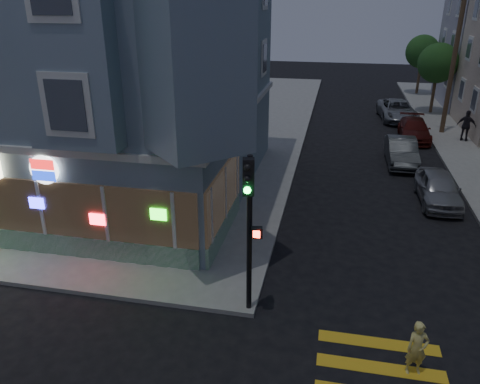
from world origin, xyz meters
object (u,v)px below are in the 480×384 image
(utility_pole, at_px, (454,61))
(pedestrian_b, at_px, (466,126))
(parked_car_d, at_px, (397,110))
(parked_car_a, at_px, (438,188))
(street_tree_near, at_px, (438,63))
(running_child, at_px, (417,349))
(traffic_signal, at_px, (249,211))
(street_tree_far, at_px, (422,52))
(parked_car_c, at_px, (414,130))
(parked_car_b, at_px, (401,152))

(utility_pole, xyz_separation_m, pedestrian_b, (1.00, -1.91, -3.68))
(parked_car_d, bearing_deg, parked_car_a, -93.86)
(street_tree_near, relative_size, pedestrian_b, 2.73)
(utility_pole, relative_size, parked_car_a, 2.18)
(running_child, distance_m, parked_car_a, 11.37)
(street_tree_near, relative_size, parked_car_d, 1.00)
(parked_car_a, relative_size, parked_car_d, 0.78)
(utility_pole, xyz_separation_m, running_child, (-4.72, -23.26, -4.06))
(pedestrian_b, xyz_separation_m, traffic_signal, (-10.18, -19.91, 2.24))
(street_tree_near, xyz_separation_m, street_tree_far, (0.00, 8.00, 0.00))
(parked_car_a, distance_m, traffic_signal, 12.14)
(street_tree_far, bearing_deg, parked_car_c, -98.15)
(pedestrian_b, height_order, parked_car_a, pedestrian_b)
(utility_pole, distance_m, parked_car_b, 8.74)
(parked_car_b, xyz_separation_m, parked_car_c, (1.34, 5.20, -0.06))
(street_tree_far, height_order, pedestrian_b, street_tree_far)
(traffic_signal, bearing_deg, street_tree_near, 60.20)
(street_tree_near, xyz_separation_m, parked_car_c, (-2.26, -7.74, -3.28))
(parked_car_b, xyz_separation_m, traffic_signal, (-5.78, -14.88, 2.64))
(street_tree_far, bearing_deg, utility_pole, -90.82)
(street_tree_near, height_order, parked_car_a, street_tree_near)
(parked_car_b, bearing_deg, street_tree_far, 79.84)
(street_tree_far, distance_m, parked_car_a, 26.47)
(parked_car_c, height_order, traffic_signal, traffic_signal)
(running_child, xyz_separation_m, parked_car_d, (2.09, 26.72, -0.00))
(pedestrian_b, height_order, parked_car_c, pedestrian_b)
(street_tree_near, relative_size, street_tree_far, 1.00)
(parked_car_b, bearing_deg, parked_car_a, -78.92)
(parked_car_a, bearing_deg, parked_car_d, 90.12)
(pedestrian_b, bearing_deg, parked_car_d, -32.86)
(traffic_signal, bearing_deg, parked_car_b, 57.60)
(utility_pole, distance_m, street_tree_far, 14.03)
(pedestrian_b, height_order, parked_car_d, pedestrian_b)
(parked_car_c, bearing_deg, traffic_signal, -108.06)
(pedestrian_b, xyz_separation_m, parked_car_b, (-4.40, -5.04, -0.40))
(parked_car_b, bearing_deg, parked_car_c, 75.10)
(pedestrian_b, bearing_deg, parked_car_c, 19.99)
(running_child, bearing_deg, utility_pole, 65.36)
(pedestrian_b, height_order, traffic_signal, traffic_signal)
(street_tree_near, height_order, parked_car_d, street_tree_near)
(utility_pole, xyz_separation_m, traffic_signal, (-9.18, -21.82, -1.44))
(utility_pole, relative_size, parked_car_b, 2.07)
(utility_pole, height_order, parked_car_b, utility_pole)
(parked_car_b, relative_size, traffic_signal, 0.92)
(utility_pole, xyz_separation_m, parked_car_c, (-2.06, -1.74, -4.14))
(parked_car_d, bearing_deg, running_child, -99.39)
(utility_pole, height_order, running_child, utility_pole)
(street_tree_far, bearing_deg, pedestrian_b, -87.12)
(utility_pole, height_order, pedestrian_b, utility_pole)
(parked_car_d, height_order, traffic_signal, traffic_signal)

